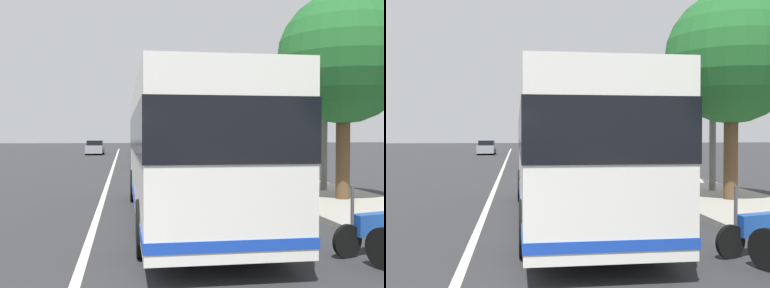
% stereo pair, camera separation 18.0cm
% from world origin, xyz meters
% --- Properties ---
extents(sidewalk_curb, '(110.00, 3.60, 0.14)m').
position_xyz_m(sidewalk_curb, '(10.00, -7.20, 0.07)').
color(sidewalk_curb, '#9E998E').
rests_on(sidewalk_curb, ground).
extents(lane_divider_line, '(110.00, 0.16, 0.01)m').
position_xyz_m(lane_divider_line, '(10.00, 0.00, 0.00)').
color(lane_divider_line, silver).
rests_on(lane_divider_line, ground).
extents(coach_bus, '(10.41, 2.55, 3.21)m').
position_xyz_m(coach_bus, '(8.75, -2.16, 1.81)').
color(coach_bus, silver).
rests_on(coach_bus, ground).
extents(motorcycle_angled, '(0.60, 1.97, 1.24)m').
position_xyz_m(motorcycle_angled, '(5.03, -5.15, 0.46)').
color(motorcycle_angled, black).
rests_on(motorcycle_angled, ground).
extents(car_far_distant, '(4.32, 1.78, 1.46)m').
position_xyz_m(car_far_distant, '(46.33, 2.29, 0.70)').
color(car_far_distant, gray).
rests_on(car_far_distant, ground).
extents(car_oncoming, '(4.47, 1.83, 1.51)m').
position_xyz_m(car_oncoming, '(48.30, -2.59, 0.71)').
color(car_oncoming, silver).
rests_on(car_oncoming, ground).
extents(car_ahead_same_lane, '(4.67, 2.18, 1.41)m').
position_xyz_m(car_ahead_same_lane, '(28.25, -2.65, 0.67)').
color(car_ahead_same_lane, '#2D7238').
rests_on(car_ahead_same_lane, ground).
extents(car_behind_bus, '(4.58, 1.97, 1.44)m').
position_xyz_m(car_behind_bus, '(39.63, -2.53, 0.68)').
color(car_behind_bus, gray).
rests_on(car_behind_bus, ground).
extents(roadside_tree_mid_block, '(4.02, 4.02, 6.47)m').
position_xyz_m(roadside_tree_mid_block, '(10.71, -7.35, 4.43)').
color(roadside_tree_mid_block, brown).
rests_on(roadside_tree_mid_block, ground).
extents(utility_pole, '(0.23, 0.23, 8.61)m').
position_xyz_m(utility_pole, '(12.86, -7.72, 4.31)').
color(utility_pole, slate).
rests_on(utility_pole, ground).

